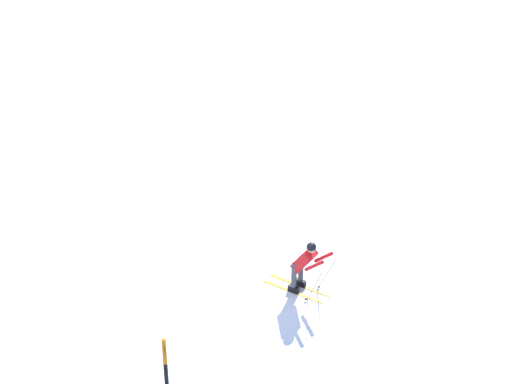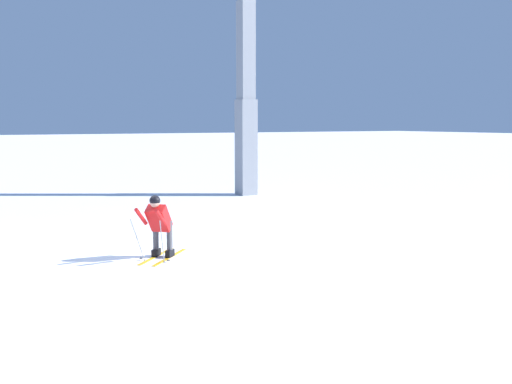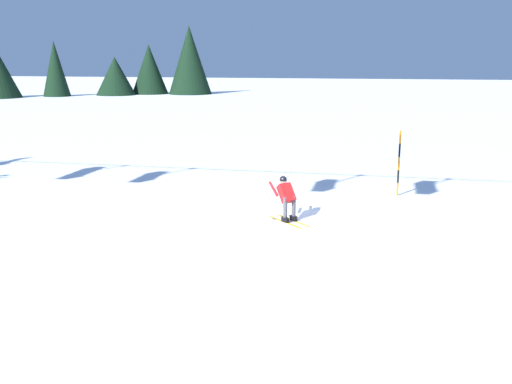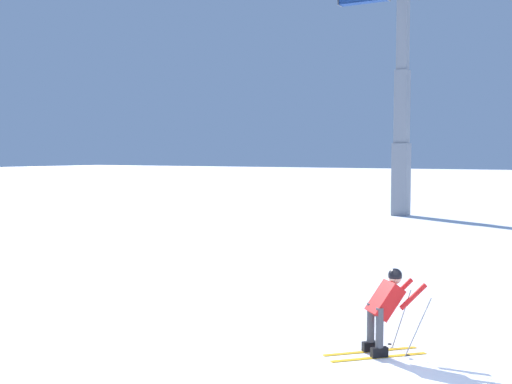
{
  "view_description": "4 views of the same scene",
  "coord_description": "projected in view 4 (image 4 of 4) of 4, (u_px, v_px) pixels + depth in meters",
  "views": [
    {
      "loc": [
        -2.84,
        -12.45,
        9.49
      ],
      "look_at": [
        0.11,
        2.84,
        1.85
      ],
      "focal_mm": 47.03,
      "sensor_mm": 36.0,
      "label": 1
    },
    {
      "loc": [
        12.82,
        -3.4,
        3.02
      ],
      "look_at": [
        0.15,
        3.72,
        1.24
      ],
      "focal_mm": 40.33,
      "sensor_mm": 36.0,
      "label": 2
    },
    {
      "loc": [
        -2.06,
        18.99,
        5.17
      ],
      "look_at": [
        1.31,
        3.6,
        1.55
      ],
      "focal_mm": 41.2,
      "sensor_mm": 36.0,
      "label": 3
    },
    {
      "loc": [
        -9.41,
        -2.56,
        3.37
      ],
      "look_at": [
        0.13,
        2.89,
        2.71
      ],
      "focal_mm": 45.16,
      "sensor_mm": 36.0,
      "label": 4
    }
  ],
  "objects": [
    {
      "name": "lift_tower_far",
      "position": [
        402.0,
        122.0,
        34.63
      ],
      "size": [
        0.84,
        2.33,
        12.31
      ],
      "color": "gray",
      "rests_on": "ground_plane"
    },
    {
      "name": "skier_carving_main",
      "position": [
        386.0,
        305.0,
        10.79
      ],
      "size": [
        1.61,
        1.6,
        1.59
      ],
      "color": "yellow",
      "rests_on": "ground_plane"
    },
    {
      "name": "ground_plane",
      "position": [
        419.0,
        379.0,
        9.63
      ],
      "size": [
        260.0,
        260.0,
        0.0
      ],
      "primitive_type": "plane",
      "color": "white"
    }
  ]
}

